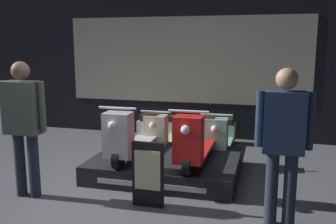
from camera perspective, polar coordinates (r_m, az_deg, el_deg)
name	(u,v)px	position (r m, az deg, el deg)	size (l,w,h in m)	color
ground_plane	(121,204)	(4.60, -7.18, -13.70)	(30.00, 30.00, 0.00)	#4C4C51
shop_wall_back	(185,58)	(7.56, 2.66, 8.29)	(8.85, 0.09, 3.20)	black
display_platform	(166,165)	(5.49, -0.23, -8.09)	(2.05, 1.59, 0.27)	black
scooter_display_left	(135,135)	(5.45, -5.09, -3.49)	(0.50, 1.74, 0.82)	black
scooter_display_right	(197,139)	(5.21, 4.50, -4.12)	(0.50, 1.74, 0.82)	black
scooter_backrow_0	(166,133)	(6.67, -0.31, -3.25)	(0.50, 1.74, 0.82)	black
scooter_backrow_1	(221,137)	(6.49, 8.03, -3.74)	(0.50, 1.74, 0.82)	black
person_left_browsing	(24,118)	(4.83, -21.13, -0.88)	(0.60, 0.25, 1.67)	#232838
person_right_browsing	(284,136)	(3.93, 17.20, -3.57)	(0.56, 0.23, 1.64)	#232838
price_sign_board	(148,174)	(4.36, -3.08, -9.47)	(0.37, 0.04, 0.78)	black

